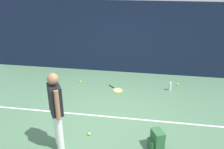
{
  "coord_description": "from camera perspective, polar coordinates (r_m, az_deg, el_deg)",
  "views": [
    {
      "loc": [
        0.89,
        -5.13,
        3.46
      ],
      "look_at": [
        0.0,
        0.4,
        1.0
      ],
      "focal_mm": 38.32,
      "sensor_mm": 36.0,
      "label": 1
    }
  ],
  "objects": [
    {
      "name": "water_bottle",
      "position": [
        7.65,
        13.72,
        -2.76
      ],
      "size": [
        0.07,
        0.07,
        0.28
      ],
      "primitive_type": "cylinder",
      "color": "white",
      "rests_on": "ground"
    },
    {
      "name": "tennis_ball_far_left",
      "position": [
        8.1,
        15.33,
        -2.24
      ],
      "size": [
        0.07,
        0.07,
        0.07
      ],
      "primitive_type": "sphere",
      "color": "#CCE033",
      "rests_on": "ground"
    },
    {
      "name": "ground_plane",
      "position": [
        6.25,
        -0.59,
        -9.89
      ],
      "size": [
        12.0,
        12.0,
        0.0
      ],
      "primitive_type": "plane",
      "color": "#4C7556"
    },
    {
      "name": "back_fence",
      "position": [
        8.47,
        2.82,
        8.71
      ],
      "size": [
        10.0,
        0.1,
        2.55
      ],
      "primitive_type": "cube",
      "color": "#141E38",
      "rests_on": "ground"
    },
    {
      "name": "tennis_player",
      "position": [
        4.89,
        -13.22,
        -7.66
      ],
      "size": [
        0.4,
        0.46,
        1.7
      ],
      "rotation": [
        0.0,
        0.0,
        2.12
      ],
      "color": "white",
      "rests_on": "ground"
    },
    {
      "name": "tennis_racket",
      "position": [
        7.49,
        1.23,
        -3.71
      ],
      "size": [
        0.56,
        0.55,
        0.03
      ],
      "rotation": [
        0.0,
        0.0,
        5.51
      ],
      "color": "black",
      "rests_on": "ground"
    },
    {
      "name": "tennis_ball_mid_court",
      "position": [
        8.05,
        -7.51,
        -1.71
      ],
      "size": [
        0.07,
        0.07,
        0.07
      ],
      "primitive_type": "sphere",
      "color": "#CCE033",
      "rests_on": "ground"
    },
    {
      "name": "court_line",
      "position": [
        6.23,
        -0.64,
        -10.04
      ],
      "size": [
        9.0,
        0.05,
        0.0
      ],
      "primitive_type": "cube",
      "color": "white",
      "rests_on": "ground"
    },
    {
      "name": "tennis_ball_near_player",
      "position": [
        7.94,
        13.68,
        -2.59
      ],
      "size": [
        0.07,
        0.07,
        0.07
      ],
      "primitive_type": "sphere",
      "color": "#CCE033",
      "rests_on": "ground"
    },
    {
      "name": "tennis_ball_by_fence",
      "position": [
        5.63,
        -5.48,
        -13.93
      ],
      "size": [
        0.07,
        0.07,
        0.07
      ],
      "primitive_type": "sphere",
      "color": "#CCE033",
      "rests_on": "ground"
    },
    {
      "name": "backpack",
      "position": [
        5.23,
        10.59,
        -15.19
      ],
      "size": [
        0.36,
        0.36,
        0.44
      ],
      "rotation": [
        0.0,
        0.0,
        5.16
      ],
      "color": "#2D6038",
      "rests_on": "ground"
    }
  ]
}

